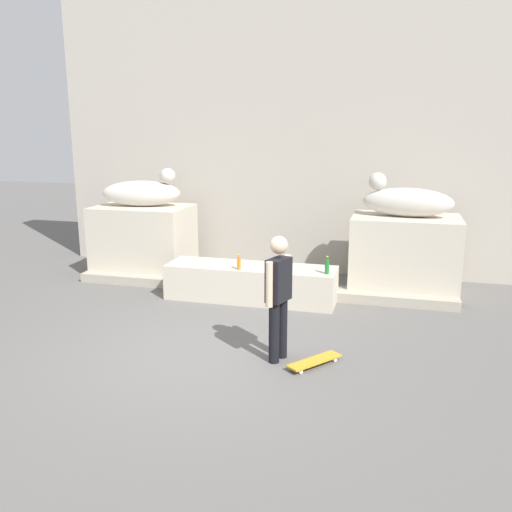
{
  "coord_description": "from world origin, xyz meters",
  "views": [
    {
      "loc": [
        2.45,
        -6.38,
        3.0
      ],
      "look_at": [
        0.41,
        1.33,
        1.1
      ],
      "focal_mm": 37.92,
      "sensor_mm": 36.0,
      "label": 1
    }
  ],
  "objects_px": {
    "bottle_orange": "(239,263)",
    "bottle_green": "(327,267)",
    "skater": "(278,293)",
    "statue_reclining_right": "(406,201)",
    "statue_reclining_left": "(143,192)",
    "skateboard": "(315,361)"
  },
  "relations": [
    {
      "from": "bottle_orange",
      "to": "bottle_green",
      "type": "bearing_deg",
      "value": 3.65
    },
    {
      "from": "skater",
      "to": "bottle_green",
      "type": "height_order",
      "value": "skater"
    },
    {
      "from": "statue_reclining_right",
      "to": "skater",
      "type": "relative_size",
      "value": 0.99
    },
    {
      "from": "statue_reclining_left",
      "to": "statue_reclining_right",
      "type": "xyz_separation_m",
      "value": [
        5.16,
        -0.0,
        0.0
      ]
    },
    {
      "from": "statue_reclining_left",
      "to": "bottle_orange",
      "type": "relative_size",
      "value": 6.24
    },
    {
      "from": "bottle_green",
      "to": "bottle_orange",
      "type": "distance_m",
      "value": 1.5
    },
    {
      "from": "skateboard",
      "to": "bottle_orange",
      "type": "relative_size",
      "value": 2.79
    },
    {
      "from": "statue_reclining_right",
      "to": "skateboard",
      "type": "xyz_separation_m",
      "value": [
        -1.05,
        -3.58,
        -1.65
      ]
    },
    {
      "from": "statue_reclining_left",
      "to": "skater",
      "type": "distance_m",
      "value": 5.09
    },
    {
      "from": "bottle_orange",
      "to": "statue_reclining_left",
      "type": "bearing_deg",
      "value": 150.02
    },
    {
      "from": "statue_reclining_right",
      "to": "skater",
      "type": "xyz_separation_m",
      "value": [
        -1.55,
        -3.51,
        -0.79
      ]
    },
    {
      "from": "statue_reclining_left",
      "to": "skater",
      "type": "xyz_separation_m",
      "value": [
        3.6,
        -3.51,
        -0.79
      ]
    },
    {
      "from": "statue_reclining_left",
      "to": "statue_reclining_right",
      "type": "distance_m",
      "value": 5.16
    },
    {
      "from": "statue_reclining_right",
      "to": "skateboard",
      "type": "height_order",
      "value": "statue_reclining_right"
    },
    {
      "from": "skateboard",
      "to": "statue_reclining_left",
      "type": "bearing_deg",
      "value": -92.86
    },
    {
      "from": "skater",
      "to": "bottle_green",
      "type": "relative_size",
      "value": 5.45
    },
    {
      "from": "statue_reclining_right",
      "to": "bottle_green",
      "type": "relative_size",
      "value": 5.38
    },
    {
      "from": "skateboard",
      "to": "bottle_green",
      "type": "height_order",
      "value": "bottle_green"
    },
    {
      "from": "statue_reclining_right",
      "to": "skater",
      "type": "height_order",
      "value": "statue_reclining_right"
    },
    {
      "from": "bottle_orange",
      "to": "skater",
      "type": "bearing_deg",
      "value": -61.12
    },
    {
      "from": "statue_reclining_right",
      "to": "bottle_green",
      "type": "bearing_deg",
      "value": 53.16
    },
    {
      "from": "statue_reclining_right",
      "to": "bottle_orange",
      "type": "xyz_separation_m",
      "value": [
        -2.71,
        -1.41,
        -0.99
      ]
    }
  ]
}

